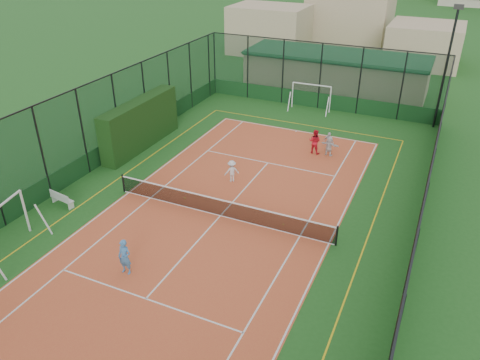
# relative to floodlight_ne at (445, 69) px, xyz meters

# --- Properties ---
(ground) EXTENTS (300.00, 300.00, 0.00)m
(ground) POSITION_rel_floodlight_ne_xyz_m (-8.60, -16.60, -4.12)
(ground) COLOR #20561D
(ground) RESTS_ON ground
(court_slab) EXTENTS (11.17, 23.97, 0.01)m
(court_slab) POSITION_rel_floodlight_ne_xyz_m (-8.60, -16.60, -4.12)
(court_slab) COLOR #C4432B
(court_slab) RESTS_ON ground
(tennis_net) EXTENTS (11.67, 0.12, 1.06)m
(tennis_net) POSITION_rel_floodlight_ne_xyz_m (-8.60, -16.60, -3.59)
(tennis_net) COLOR black
(tennis_net) RESTS_ON ground
(perimeter_fence) EXTENTS (18.12, 34.12, 5.00)m
(perimeter_fence) POSITION_rel_floodlight_ne_xyz_m (-8.60, -16.60, -1.62)
(perimeter_fence) COLOR #113421
(perimeter_fence) RESTS_ON ground
(floodlight_ne) EXTENTS (0.60, 0.26, 8.25)m
(floodlight_ne) POSITION_rel_floodlight_ne_xyz_m (0.00, 0.00, 0.00)
(floodlight_ne) COLOR black
(floodlight_ne) RESTS_ON ground
(clubhouse) EXTENTS (15.20, 7.20, 3.15)m
(clubhouse) POSITION_rel_floodlight_ne_xyz_m (-8.60, 5.40, -2.55)
(clubhouse) COLOR tan
(clubhouse) RESTS_ON ground
(hedge_left) EXTENTS (1.05, 7.00, 3.06)m
(hedge_left) POSITION_rel_floodlight_ne_xyz_m (-16.90, -11.26, -2.59)
(hedge_left) COLOR black
(hedge_left) RESTS_ON ground
(white_bench) EXTENTS (1.50, 0.62, 0.82)m
(white_bench) POSITION_rel_floodlight_ne_xyz_m (-16.40, -19.02, -3.72)
(white_bench) COLOR white
(white_bench) RESTS_ON ground
(futsal_goal_near) EXTENTS (3.52, 1.65, 2.19)m
(futsal_goal_near) POSITION_rel_floodlight_ne_xyz_m (-15.84, -23.06, -3.03)
(futsal_goal_near) COLOR white
(futsal_goal_near) RESTS_ON ground
(futsal_goal_far) EXTENTS (3.10, 0.96, 1.99)m
(futsal_goal_far) POSITION_rel_floodlight_ne_xyz_m (-9.01, -0.23, -3.13)
(futsal_goal_far) COLOR white
(futsal_goal_far) RESTS_ON ground
(child_near_mid) EXTENTS (0.59, 0.39, 1.58)m
(child_near_mid) POSITION_rel_floodlight_ne_xyz_m (-10.21, -22.02, -3.32)
(child_near_mid) COLOR #4382C0
(child_near_mid) RESTS_ON court_slab
(child_far_left) EXTENTS (0.93, 0.90, 1.27)m
(child_far_left) POSITION_rel_floodlight_ne_xyz_m (-9.60, -13.16, -3.48)
(child_far_left) COLOR silver
(child_far_left) RESTS_ON court_slab
(child_far_right) EXTENTS (0.81, 0.55, 1.28)m
(child_far_right) POSITION_rel_floodlight_ne_xyz_m (-5.75, -7.07, -3.48)
(child_far_right) COLOR silver
(child_far_right) RESTS_ON court_slab
(child_far_back) EXTENTS (1.21, 0.54, 1.27)m
(child_far_back) POSITION_rel_floodlight_ne_xyz_m (-5.57, -7.63, -3.48)
(child_far_back) COLOR silver
(child_far_back) RESTS_ON court_slab
(coach) EXTENTS (0.81, 0.66, 1.55)m
(coach) POSITION_rel_floodlight_ne_xyz_m (-6.49, -7.68, -3.34)
(coach) COLOR red
(coach) RESTS_ON court_slab
(tennis_balls) EXTENTS (5.66, 0.94, 0.07)m
(tennis_balls) POSITION_rel_floodlight_ne_xyz_m (-7.33, -15.71, -4.08)
(tennis_balls) COLOR #CCE033
(tennis_balls) RESTS_ON court_slab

